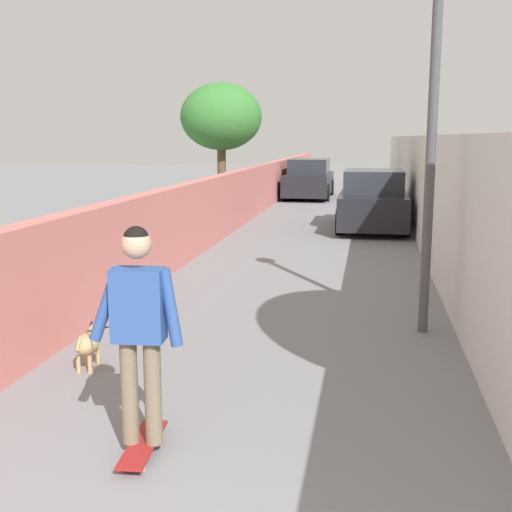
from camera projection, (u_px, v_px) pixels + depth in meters
ground_plane at (320, 238)px, 15.54m from camera, size 80.00×80.00×0.00m
wall_left at (201, 215)px, 13.88m from camera, size 48.00×0.30×1.49m
fence_right at (433, 197)px, 12.98m from camera, size 48.00×0.30×2.41m
tree_left_near at (221, 117)px, 20.45m from camera, size 2.57×2.57×4.06m
lamp_post at (435, 78)px, 7.51m from camera, size 0.36×0.36×4.48m
skateboard at (143, 444)px, 4.95m from camera, size 0.81×0.26×0.08m
person_skateboarder at (139, 319)px, 4.77m from camera, size 0.25×0.71×1.67m
dog at (89, 342)px, 6.74m from camera, size 1.99×1.32×1.06m
car_near at (373, 202)px, 17.02m from camera, size 4.12×1.80×1.54m
car_far at (309, 180)px, 25.79m from camera, size 4.37×1.80×1.54m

